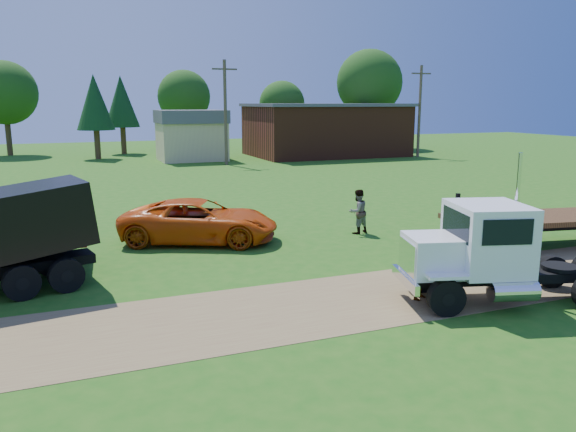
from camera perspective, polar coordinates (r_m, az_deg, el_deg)
name	(u,v)px	position (r m, az deg, el deg)	size (l,w,h in m)	color
ground	(355,300)	(15.87, 6.80, -8.44)	(140.00, 140.00, 0.00)	#1F5B13
dirt_track	(355,299)	(15.87, 6.80, -8.42)	(120.00, 4.20, 0.01)	brown
white_semi_tractor	(489,253)	(16.18, 19.79, -3.55)	(6.84, 3.79, 4.04)	black
orange_pickup	(200,221)	(22.19, -8.97, -0.50)	(2.79, 6.05, 1.68)	#D04A09
flatbed_trailer	(556,222)	(23.62, 25.54, -0.55)	(8.74, 3.96, 2.16)	#331C10
spectator_a	(421,268)	(15.98, 13.34, -5.19)	(0.65, 0.42, 1.77)	#999999
spectator_b	(358,212)	(23.52, 7.11, 0.45)	(0.90, 0.70, 1.85)	#999999
brick_building	(325,129)	(58.83, 3.82, 8.77)	(15.40, 10.40, 5.30)	brown
tan_shed	(191,135)	(54.34, -9.79, 8.16)	(6.20, 5.40, 4.70)	tan
utility_poles	(225,110)	(49.87, -6.38, 10.61)	(42.20, 0.28, 9.00)	#453B27
tree_row	(166,90)	(63.00, -12.30, 12.36)	(57.03, 14.98, 11.65)	#372516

